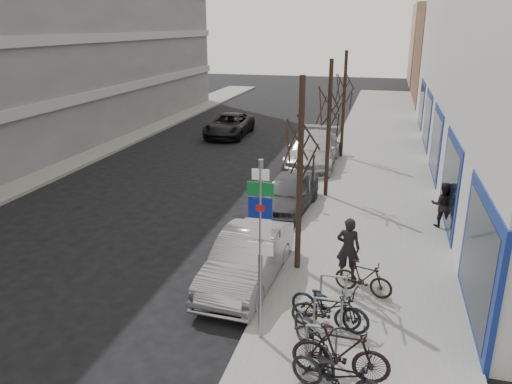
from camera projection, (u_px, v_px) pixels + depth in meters
The scene contains 25 objects.
ground at pixel (161, 327), 11.65m from camera, with size 120.00×120.00×0.00m, color black.
sidewalk_east at pixel (373, 201), 19.72m from camera, with size 5.00×70.00×0.15m, color slate.
sidewalk_west at pixel (36, 173), 23.42m from camera, with size 3.00×70.00×0.15m, color slate.
brick_building_far at pixel (487, 57), 43.95m from camera, with size 12.00×14.00×8.00m, color brown.
tan_building_far at pixel (470, 44), 57.43m from camera, with size 13.00×12.00×9.00m, color #937A5B.
highway_sign_pole at pixel (261, 241), 10.28m from camera, with size 0.55×0.10×4.20m.
bike_rack at pixel (328, 311), 11.08m from camera, with size 0.66×2.26×0.83m.
tree_near at pixel (301, 130), 12.93m from camera, with size 1.80×1.80×5.50m.
tree_mid at pixel (330, 97), 18.89m from camera, with size 1.80×1.80×5.50m.
tree_far at pixel (345, 79), 24.85m from camera, with size 1.80×1.80×5.50m.
meter_front at pixel (278, 248), 13.59m from camera, with size 0.10×0.08×1.27m.
meter_mid at pixel (309, 187), 18.64m from camera, with size 0.10×0.08×1.27m.
meter_back at pixel (327, 153), 23.68m from camera, with size 0.10×0.08×1.27m.
bike_near_left at pixel (314, 333), 10.13m from camera, with size 0.59×1.94×1.19m, color black.
bike_near_right at pixel (341, 352), 9.57m from camera, with size 0.57×1.93×1.17m, color black.
bike_mid_curb at pixel (330, 302), 11.28m from camera, with size 0.58×1.92×1.17m, color black.
bike_mid_inner at pixel (326, 310), 11.18m from camera, with size 0.48×1.60×0.97m, color black.
bike_far_curb at pixel (339, 370), 9.06m from camera, with size 0.58×1.91×1.17m, color black.
bike_far_inner at pixel (363, 278), 12.63m from camera, with size 0.45×1.52×0.93m, color black.
parked_car_front at pixel (247, 259), 13.37m from camera, with size 1.53×4.40×1.45m, color #96969A.
parked_car_mid at pixel (288, 194), 18.59m from camera, with size 1.68×4.19×1.43m, color #444449.
parked_car_back at pixel (313, 150), 24.51m from camera, with size 2.30×5.65×1.64m, color #B8B7BD.
lane_car at pixel (229, 125), 31.31m from camera, with size 2.30×4.99×1.39m, color black.
pedestrian_near at pixel (348, 248), 13.34m from camera, with size 0.63×0.42×1.74m, color black.
pedestrian_far at pixel (443, 204), 16.80m from camera, with size 0.59×0.40×1.59m, color black.
Camera 1 is at (4.68, -9.15, 6.71)m, focal length 35.00 mm.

